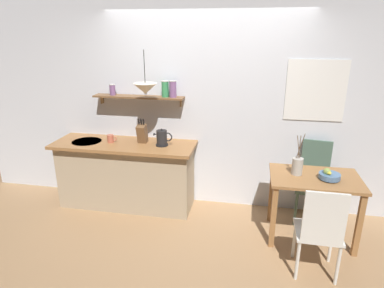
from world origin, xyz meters
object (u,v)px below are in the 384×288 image
(dining_table, at_px, (314,188))
(dining_chair_far, at_px, (314,178))
(twig_vase, at_px, (297,166))
(pendant_lamp, at_px, (145,88))
(fruit_bowl, at_px, (329,175))
(knife_block, at_px, (142,133))
(electric_kettle, at_px, (162,138))
(coffee_mug_by_sink, at_px, (111,139))
(dining_chair_near, at_px, (320,229))

(dining_table, relative_size, dining_chair_far, 0.96)
(dining_table, relative_size, twig_vase, 2.02)
(pendant_lamp, bearing_deg, twig_vase, -5.97)
(pendant_lamp, bearing_deg, dining_table, -6.35)
(fruit_bowl, xyz_separation_m, twig_vase, (-0.32, 0.08, 0.05))
(knife_block, relative_size, pendant_lamp, 0.65)
(twig_vase, relative_size, electric_kettle, 1.99)
(twig_vase, xyz_separation_m, pendant_lamp, (-1.77, 0.18, 0.77))
(fruit_bowl, distance_m, knife_block, 2.26)
(dining_table, xyz_separation_m, dining_chair_far, (0.07, 0.43, -0.08))
(dining_table, height_order, pendant_lamp, pendant_lamp)
(dining_table, distance_m, coffee_mug_by_sink, 2.53)
(dining_chair_far, height_order, twig_vase, twig_vase)
(dining_chair_near, bearing_deg, knife_block, 153.17)
(knife_block, height_order, pendant_lamp, pendant_lamp)
(dining_table, relative_size, dining_chair_near, 1.01)
(dining_chair_near, distance_m, dining_chair_far, 1.11)
(dining_chair_far, height_order, pendant_lamp, pendant_lamp)
(electric_kettle, distance_m, coffee_mug_by_sink, 0.69)
(dining_chair_near, bearing_deg, dining_chair_far, 84.43)
(dining_table, distance_m, fruit_bowl, 0.23)
(dining_table, height_order, dining_chair_near, dining_chair_near)
(dining_chair_far, xyz_separation_m, pendant_lamp, (-2.03, -0.21, 1.07))
(fruit_bowl, bearing_deg, dining_chair_near, -104.52)
(dining_chair_near, bearing_deg, pendant_lamp, 155.20)
(twig_vase, relative_size, coffee_mug_by_sink, 3.80)
(coffee_mug_by_sink, bearing_deg, dining_chair_near, -21.79)
(dining_table, relative_size, knife_block, 2.95)
(dining_table, distance_m, dining_chair_far, 0.44)
(dining_chair_near, bearing_deg, twig_vase, 102.73)
(dining_chair_near, bearing_deg, fruit_bowl, 75.48)
(dining_chair_far, bearing_deg, dining_chair_near, -95.57)
(dining_table, xyz_separation_m, twig_vase, (-0.20, 0.03, 0.23))
(dining_chair_far, xyz_separation_m, twig_vase, (-0.27, -0.40, 0.31))
(knife_block, bearing_deg, fruit_bowl, -10.46)
(dining_chair_far, xyz_separation_m, knife_block, (-2.15, -0.07, 0.48))
(dining_chair_near, relative_size, coffee_mug_by_sink, 7.57)
(dining_table, bearing_deg, fruit_bowl, -19.53)
(dining_chair_near, xyz_separation_m, coffee_mug_by_sink, (-2.45, 0.98, 0.42))
(dining_table, height_order, dining_chair_far, dining_chair_far)
(dining_chair_far, relative_size, pendant_lamp, 1.99)
(fruit_bowl, xyz_separation_m, coffee_mug_by_sink, (-2.62, 0.35, 0.14))
(dining_chair_far, distance_m, electric_kettle, 1.93)
(dining_table, bearing_deg, knife_block, 170.11)
(dining_table, bearing_deg, coffee_mug_by_sink, 172.92)
(coffee_mug_by_sink, bearing_deg, knife_block, 7.51)
(dining_chair_near, distance_m, coffee_mug_by_sink, 2.68)
(dining_table, distance_m, twig_vase, 0.31)
(fruit_bowl, bearing_deg, dining_chair_far, 96.56)
(fruit_bowl, distance_m, twig_vase, 0.33)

